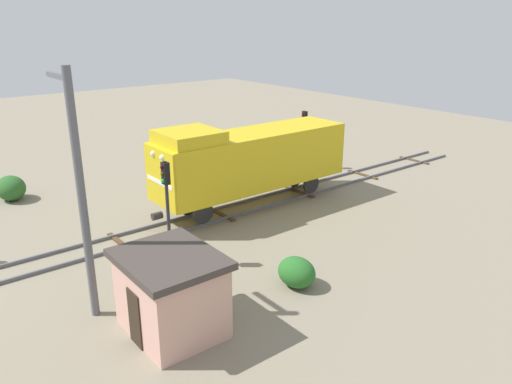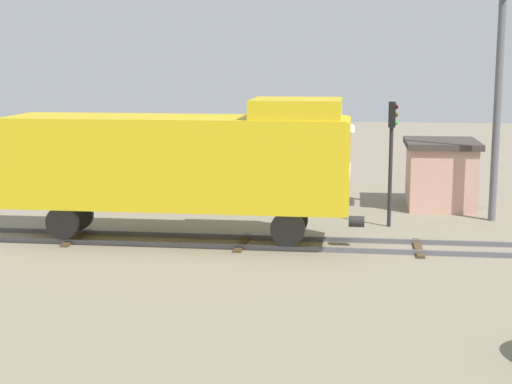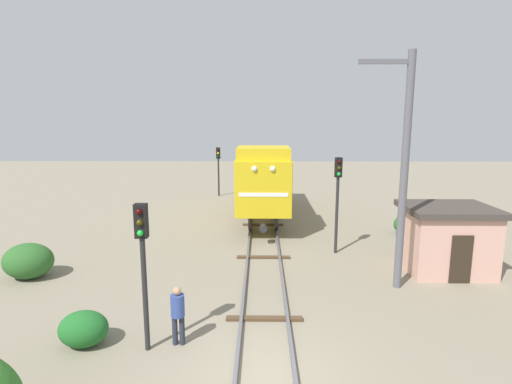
{
  "view_description": "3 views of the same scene",
  "coord_description": "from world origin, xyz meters",
  "px_view_note": "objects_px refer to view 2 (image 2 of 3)",
  "views": [
    {
      "loc": [
        20.38,
        0.5,
        9.85
      ],
      "look_at": [
        1.05,
        15.69,
        1.24
      ],
      "focal_mm": 35.0,
      "sensor_mm": 36.0,
      "label": 1
    },
    {
      "loc": [
        -24.76,
        10.5,
        6.02
      ],
      "look_at": [
        0.31,
        13.76,
        1.69
      ],
      "focal_mm": 55.0,
      "sensor_mm": 36.0,
      "label": 2
    },
    {
      "loc": [
        -0.1,
        -8.76,
        6.2
      ],
      "look_at": [
        -0.4,
        12.94,
        2.24
      ],
      "focal_mm": 28.0,
      "sensor_mm": 36.0,
      "label": 3
    }
  ],
  "objects_px": {
    "locomotive": "(184,159)",
    "traffic_signal_mid": "(392,141)",
    "catenary_mast": "(498,100)",
    "relay_hut": "(441,173)"
  },
  "relations": [
    {
      "from": "traffic_signal_mid",
      "to": "catenary_mast",
      "type": "relative_size",
      "value": 0.53
    },
    {
      "from": "locomotive",
      "to": "traffic_signal_mid",
      "type": "relative_size",
      "value": 2.58
    },
    {
      "from": "locomotive",
      "to": "traffic_signal_mid",
      "type": "distance_m",
      "value": 7.6
    },
    {
      "from": "locomotive",
      "to": "relay_hut",
      "type": "distance_m",
      "value": 11.78
    },
    {
      "from": "traffic_signal_mid",
      "to": "locomotive",
      "type": "bearing_deg",
      "value": 116.59
    },
    {
      "from": "catenary_mast",
      "to": "relay_hut",
      "type": "height_order",
      "value": "catenary_mast"
    },
    {
      "from": "catenary_mast",
      "to": "relay_hut",
      "type": "relative_size",
      "value": 2.44
    },
    {
      "from": "locomotive",
      "to": "catenary_mast",
      "type": "relative_size",
      "value": 1.36
    },
    {
      "from": "traffic_signal_mid",
      "to": "catenary_mast",
      "type": "xyz_separation_m",
      "value": [
        1.54,
        -3.87,
        1.4
      ]
    },
    {
      "from": "traffic_signal_mid",
      "to": "catenary_mast",
      "type": "bearing_deg",
      "value": -68.27
    }
  ]
}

